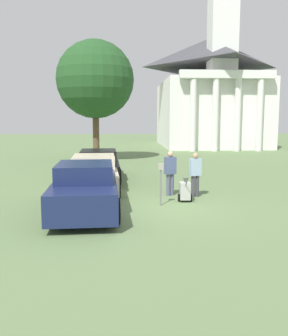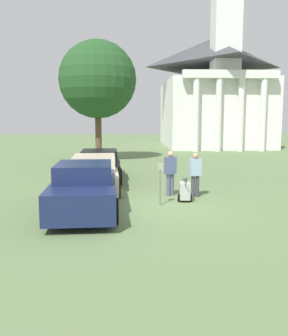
{
  "view_description": "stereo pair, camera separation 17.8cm",
  "coord_description": "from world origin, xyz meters",
  "px_view_note": "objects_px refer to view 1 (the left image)",
  "views": [
    {
      "loc": [
        -1.18,
        -11.87,
        2.9
      ],
      "look_at": [
        -0.46,
        1.75,
        1.1
      ],
      "focal_mm": 40.0,
      "sensor_mm": 36.0,
      "label": 1
    },
    {
      "loc": [
        -1.01,
        -11.88,
        2.9
      ],
      "look_at": [
        -0.46,
        1.75,
        1.1
      ],
      "focal_mm": 40.0,
      "sensor_mm": 36.0,
      "label": 2
    }
  ],
  "objects_px": {
    "church": "(210,85)",
    "parked_car_cream": "(94,174)",
    "parking_meter": "(161,176)",
    "parked_car_black": "(99,166)",
    "equipment_cart": "(185,191)",
    "person_worker": "(170,170)",
    "parked_car_navy": "(86,189)",
    "person_supervisor": "(195,172)"
  },
  "relations": [
    {
      "from": "church",
      "to": "parked_car_cream",
      "type": "bearing_deg",
      "value": -112.79
    },
    {
      "from": "parking_meter",
      "to": "parked_car_black",
      "type": "bearing_deg",
      "value": 113.96
    },
    {
      "from": "parking_meter",
      "to": "equipment_cart",
      "type": "height_order",
      "value": "parking_meter"
    },
    {
      "from": "parking_meter",
      "to": "person_worker",
      "type": "relative_size",
      "value": 0.84
    },
    {
      "from": "parking_meter",
      "to": "equipment_cart",
      "type": "relative_size",
      "value": 1.43
    },
    {
      "from": "parked_car_navy",
      "to": "parking_meter",
      "type": "xyz_separation_m",
      "value": [
        2.43,
        0.67,
        0.26
      ]
    },
    {
      "from": "parked_car_navy",
      "to": "parked_car_cream",
      "type": "bearing_deg",
      "value": 87.1
    },
    {
      "from": "equipment_cart",
      "to": "church",
      "type": "bearing_deg",
      "value": 77.92
    },
    {
      "from": "parked_car_cream",
      "to": "parked_car_black",
      "type": "xyz_separation_m",
      "value": [
        -0.0,
        2.69,
        0.0
      ]
    },
    {
      "from": "parking_meter",
      "to": "person_supervisor",
      "type": "height_order",
      "value": "person_supervisor"
    },
    {
      "from": "parked_car_black",
      "to": "person_supervisor",
      "type": "height_order",
      "value": "person_supervisor"
    },
    {
      "from": "parked_car_navy",
      "to": "person_worker",
      "type": "xyz_separation_m",
      "value": [
        2.95,
        2.3,
        0.24
      ]
    },
    {
      "from": "parked_car_black",
      "to": "parking_meter",
      "type": "relative_size",
      "value": 3.6
    },
    {
      "from": "parked_car_cream",
      "to": "parking_meter",
      "type": "distance_m",
      "value": 3.71
    },
    {
      "from": "parked_car_cream",
      "to": "equipment_cart",
      "type": "distance_m",
      "value": 4.03
    },
    {
      "from": "person_worker",
      "to": "equipment_cart",
      "type": "relative_size",
      "value": 1.7
    },
    {
      "from": "person_worker",
      "to": "equipment_cart",
      "type": "height_order",
      "value": "person_worker"
    },
    {
      "from": "parked_car_cream",
      "to": "church",
      "type": "bearing_deg",
      "value": 64.32
    },
    {
      "from": "parked_car_navy",
      "to": "person_supervisor",
      "type": "bearing_deg",
      "value": 24.52
    },
    {
      "from": "person_supervisor",
      "to": "church",
      "type": "relative_size",
      "value": 0.06
    },
    {
      "from": "parked_car_black",
      "to": "person_worker",
      "type": "distance_m",
      "value": 4.86
    },
    {
      "from": "parked_car_navy",
      "to": "parked_car_cream",
      "type": "height_order",
      "value": "parked_car_navy"
    },
    {
      "from": "parking_meter",
      "to": "person_worker",
      "type": "bearing_deg",
      "value": 72.33
    },
    {
      "from": "person_supervisor",
      "to": "parked_car_black",
      "type": "bearing_deg",
      "value": -60.67
    },
    {
      "from": "parking_meter",
      "to": "person_supervisor",
      "type": "distance_m",
      "value": 1.94
    },
    {
      "from": "person_supervisor",
      "to": "church",
      "type": "height_order",
      "value": "church"
    },
    {
      "from": "person_supervisor",
      "to": "church",
      "type": "bearing_deg",
      "value": -117.51
    },
    {
      "from": "parked_car_navy",
      "to": "church",
      "type": "height_order",
      "value": "church"
    },
    {
      "from": "parked_car_navy",
      "to": "parked_car_black",
      "type": "relative_size",
      "value": 1.02
    },
    {
      "from": "parked_car_cream",
      "to": "parking_meter",
      "type": "bearing_deg",
      "value": -51.79
    },
    {
      "from": "parked_car_cream",
      "to": "parking_meter",
      "type": "xyz_separation_m",
      "value": [
        2.43,
        -2.79,
        0.31
      ]
    },
    {
      "from": "parked_car_cream",
      "to": "parked_car_black",
      "type": "bearing_deg",
      "value": 87.11
    },
    {
      "from": "parked_car_cream",
      "to": "church",
      "type": "xyz_separation_m",
      "value": [
        10.31,
        24.54,
        5.69
      ]
    },
    {
      "from": "parking_meter",
      "to": "person_supervisor",
      "type": "bearing_deg",
      "value": 43.1
    },
    {
      "from": "equipment_cart",
      "to": "church",
      "type": "relative_size",
      "value": 0.04
    },
    {
      "from": "person_supervisor",
      "to": "parked_car_navy",
      "type": "bearing_deg",
      "value": 13.85
    },
    {
      "from": "parking_meter",
      "to": "church",
      "type": "relative_size",
      "value": 0.05
    },
    {
      "from": "person_worker",
      "to": "parked_car_cream",
      "type": "bearing_deg",
      "value": -43.52
    },
    {
      "from": "parked_car_navy",
      "to": "person_supervisor",
      "type": "xyz_separation_m",
      "value": [
        3.85,
        2.0,
        0.21
      ]
    },
    {
      "from": "parked_car_navy",
      "to": "person_supervisor",
      "type": "height_order",
      "value": "person_supervisor"
    },
    {
      "from": "parked_car_cream",
      "to": "equipment_cart",
      "type": "height_order",
      "value": "parked_car_cream"
    },
    {
      "from": "parked_car_black",
      "to": "church",
      "type": "relative_size",
      "value": 0.19
    }
  ]
}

